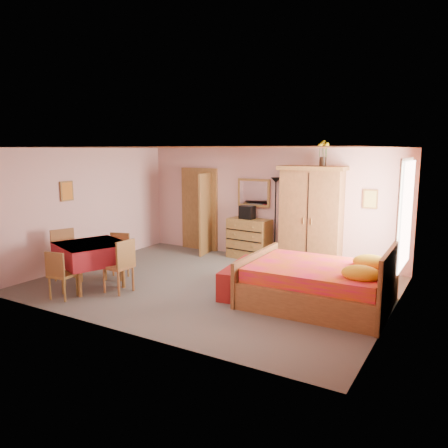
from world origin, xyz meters
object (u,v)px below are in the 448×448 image
Objects in this scene: wall_mirror at (254,193)px; bed at (318,272)px; floor_lamp at (275,219)px; chest_of_drawers at (249,239)px; chair_east at (118,266)px; bench at (246,278)px; chair_north at (117,257)px; stereo at (247,212)px; dining_table at (93,265)px; chair_west at (67,256)px; wardrobe at (312,217)px; chair_south at (63,274)px; sunflower_vase at (323,153)px.

bed is at bearing -45.03° from wall_mirror.
chest_of_drawers is at bearing -167.13° from floor_lamp.
bed reaches higher than chair_east.
bed is at bearing -37.92° from chest_of_drawers.
floor_lamp reaches higher than bench.
floor_lamp is 1.29× the size of bench.
chair_east is (0.63, -0.61, 0.04)m from chair_north.
dining_table is (-1.48, -3.45, -0.68)m from stereo.
chair_west is at bearing 25.56° from chair_north.
wall_mirror reaches higher than chair_east.
wardrobe is at bearing -33.97° from chair_east.
wardrobe reaches higher than bench.
bed reaches higher than chair_south.
sunflower_vase is at bearing -35.99° from chair_east.
chair_north is (-3.06, -2.80, -0.66)m from wardrobe.
chair_south is (-1.43, -4.17, -0.68)m from stereo.
dining_table is 0.62m from chair_north.
stereo is at bearing 167.48° from chair_west.
bed is 3.54m from chair_east.
chest_of_drawers is at bearing -89.91° from wall_mirror.
bench is at bearing -106.24° from sunflower_vase.
chest_of_drawers is 1.11× the size of chair_north.
stereo reaches higher than bed.
bed is 1.37m from bench.
wardrobe reaches higher than chair_east.
chair_east is at bearing -148.92° from bench.
bench is at bearing 174.59° from chair_north.
chair_south is (-1.49, -4.18, -0.05)m from chest_of_drawers.
wall_mirror is 0.38× the size of wardrobe.
sunflower_vase is 0.63× the size of chair_south.
floor_lamp is 4.22m from dining_table.
dining_table is 0.64m from chair_east.
sunflower_vase is 4.75m from chair_east.
chest_of_drawers is at bearing 66.10° from dining_table.
bench is 2.33m from chair_east.
floor_lamp is (0.66, 0.15, -0.14)m from stereo.
chair_north is (-1.47, -2.82, -0.65)m from stereo.
chair_south is (-2.58, -1.94, 0.18)m from bench.
wall_mirror is 0.73× the size of dining_table.
sunflower_vase is 4.76m from chair_north.
chair_north is at bearing -167.25° from bench.
wardrobe is 1.93× the size of dining_table.
sunflower_vase is 5.17m from dining_table.
floor_lamp is at bearing 161.45° from chair_west.
bed is 2.75× the size of chair_south.
bed reaches higher than bench.
chest_of_drawers is 0.43× the size of bed.
stereo is 0.33× the size of chair_west.
dining_table is 0.68m from chair_west.
wardrobe is at bearing 3.23° from chest_of_drawers.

